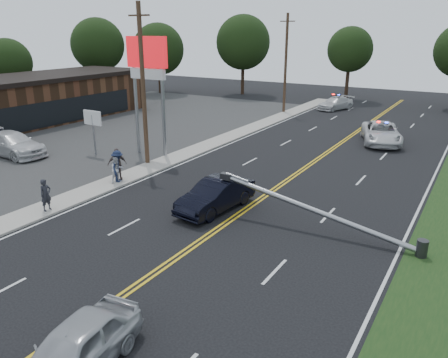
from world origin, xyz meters
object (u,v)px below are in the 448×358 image
Objects in this scene: small_sign at (93,122)px; emergency_a at (381,133)px; waiting_sedan at (75,350)px; parked_car at (12,144)px; utility_pole_far at (286,64)px; bystander_a at (46,195)px; bystander_d at (117,164)px; bystander_c at (118,166)px; fallen_streetlight at (325,214)px; emergency_b at (335,103)px; utility_pole_mid at (143,86)px; pylon_sign at (147,68)px; bystander_b at (117,169)px; crashed_sedan at (216,195)px.

emergency_a is (16.62, 13.81, -1.53)m from small_sign.
parked_car is (-20.11, 11.91, 0.11)m from waiting_sedan.
small_sign reaches higher than parked_car.
utility_pole_far is 30.98m from bystander_a.
bystander_d is at bearing 123.52° from waiting_sedan.
waiting_sedan is 28.98m from emergency_a.
bystander_d reaches higher than bystander_c.
bystander_d reaches higher than fallen_streetlight.
utility_pole_far is at bearing 117.24° from fallen_streetlight.
emergency_b is 3.00× the size of bystander_a.
emergency_b is at bearing 81.40° from utility_pole_mid.
bystander_a is 0.85× the size of bystander_d.
pylon_sign is at bearing 14.00° from bystander_a.
utility_pole_far is at bearing -109.67° from emergency_b.
utility_pole_mid is 5.42m from bystander_d.
bystander_c is (1.10, -3.78, -4.05)m from utility_pole_mid.
waiting_sedan is 23.37m from parked_car.
pylon_sign is 20.06m from utility_pole_far.
small_sign is 18.68m from fallen_streetlight.
parked_car is at bearing -110.58° from utility_pole_far.
emergency_b is (4.06, 26.84, -4.40)m from utility_pole_mid.
bystander_d is at bearing 64.48° from bystander_b.
emergency_a is at bearing 95.02° from fallen_streetlight.
small_sign is 22.68m from utility_pole_far.
emergency_a is at bearing 41.99° from pylon_sign.
small_sign is 6.74m from bystander_d.
emergency_a is 20.69m from bystander_b.
crashed_sedan is at bearing -178.09° from fallen_streetlight.
waiting_sedan reaches higher than emergency_b.
pylon_sign reaches higher than emergency_b.
crashed_sedan is (12.75, -4.18, -1.58)m from small_sign.
fallen_streetlight is 14.58m from utility_pole_mid.
parked_car is 10.59m from bystander_c.
utility_pole_far is 5.38× the size of bystander_d.
fallen_streetlight reaches higher than bystander_a.
pylon_sign reaches higher than parked_car.
utility_pole_mid is 1.00× the size of utility_pole_far.
fallen_streetlight is 13.09m from bystander_a.
emergency_b is (-6.58, 41.99, -0.02)m from waiting_sedan.
bystander_b is at bearing -87.44° from utility_pole_far.
bystander_d reaches higher than parked_car.
parked_car is at bearing -176.82° from crashed_sedan.
waiting_sedan is (15.43, -15.15, -1.63)m from small_sign.
small_sign is 5.89m from parked_car.
emergency_b is 30.76m from bystander_c.
waiting_sedan is 2.26× the size of bystander_c.
pylon_sign is at bearing 29.74° from small_sign.
fallen_streetlight is 5.45m from crashed_sedan.
utility_pole_far is 2.18× the size of crashed_sedan.
bystander_d is (0.80, -3.52, -4.04)m from utility_pole_mid.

